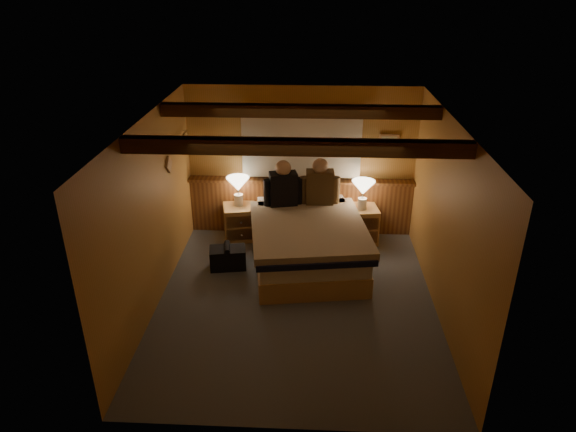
# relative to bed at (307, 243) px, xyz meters

# --- Properties ---
(floor) EXTENTS (4.20, 4.20, 0.00)m
(floor) POSITION_rel_bed_xyz_m (-0.13, -0.95, -0.36)
(floor) COLOR slate
(floor) RESTS_ON ground
(ceiling) EXTENTS (4.20, 4.20, 0.00)m
(ceiling) POSITION_rel_bed_xyz_m (-0.13, -0.95, 2.04)
(ceiling) COLOR #B88445
(ceiling) RESTS_ON wall_back
(wall_back) EXTENTS (3.60, 0.00, 3.60)m
(wall_back) POSITION_rel_bed_xyz_m (-0.13, 1.15, 0.84)
(wall_back) COLOR #BE8444
(wall_back) RESTS_ON floor
(wall_left) EXTENTS (0.00, 4.20, 4.20)m
(wall_left) POSITION_rel_bed_xyz_m (-1.93, -0.95, 0.84)
(wall_left) COLOR #BE8444
(wall_left) RESTS_ON floor
(wall_right) EXTENTS (0.00, 4.20, 4.20)m
(wall_right) POSITION_rel_bed_xyz_m (1.67, -0.95, 0.84)
(wall_right) COLOR #BE8444
(wall_right) RESTS_ON floor
(wall_front) EXTENTS (3.60, 0.00, 3.60)m
(wall_front) POSITION_rel_bed_xyz_m (-0.13, -3.05, 0.84)
(wall_front) COLOR #BE8444
(wall_front) RESTS_ON floor
(wainscot) EXTENTS (3.60, 0.23, 0.94)m
(wainscot) POSITION_rel_bed_xyz_m (-0.13, 1.08, 0.12)
(wainscot) COLOR brown
(wainscot) RESTS_ON wall_back
(curtain_window) EXTENTS (2.18, 0.09, 1.11)m
(curtain_window) POSITION_rel_bed_xyz_m (-0.13, 1.08, 1.16)
(curtain_window) COLOR #4D2D13
(curtain_window) RESTS_ON wall_back
(ceiling_beams) EXTENTS (3.60, 1.65, 0.16)m
(ceiling_beams) POSITION_rel_bed_xyz_m (-0.13, -0.80, 1.95)
(ceiling_beams) COLOR #4D2D13
(ceiling_beams) RESTS_ON ceiling
(coat_rail) EXTENTS (0.05, 0.55, 0.24)m
(coat_rail) POSITION_rel_bed_xyz_m (-1.85, 0.62, 1.31)
(coat_rail) COLOR silver
(coat_rail) RESTS_ON wall_left
(framed_print) EXTENTS (0.30, 0.04, 0.25)m
(framed_print) POSITION_rel_bed_xyz_m (1.22, 1.12, 1.19)
(framed_print) COLOR tan
(framed_print) RESTS_ON wall_back
(bed) EXTENTS (1.83, 2.24, 0.70)m
(bed) POSITION_rel_bed_xyz_m (0.00, 0.00, 0.00)
(bed) COLOR tan
(bed) RESTS_ON floor
(nightstand_left) EXTENTS (0.59, 0.55, 0.56)m
(nightstand_left) POSITION_rel_bed_xyz_m (-1.09, 0.79, -0.08)
(nightstand_left) COLOR tan
(nightstand_left) RESTS_ON floor
(nightstand_right) EXTENTS (0.59, 0.54, 0.58)m
(nightstand_right) POSITION_rel_bed_xyz_m (0.83, 0.78, -0.07)
(nightstand_right) COLOR tan
(nightstand_right) RESTS_ON floor
(lamp_left) EXTENTS (0.36, 0.36, 0.47)m
(lamp_left) POSITION_rel_bed_xyz_m (-1.11, 0.84, 0.53)
(lamp_left) COLOR silver
(lamp_left) RESTS_ON nightstand_left
(lamp_right) EXTENTS (0.36, 0.36, 0.47)m
(lamp_right) POSITION_rel_bed_xyz_m (0.84, 0.75, 0.55)
(lamp_right) COLOR silver
(lamp_right) RESTS_ON nightstand_right
(person_left) EXTENTS (0.59, 0.32, 0.73)m
(person_left) POSITION_rel_bed_xyz_m (-0.38, 0.61, 0.63)
(person_left) COLOR black
(person_left) RESTS_ON bed
(person_right) EXTENTS (0.61, 0.26, 0.74)m
(person_right) POSITION_rel_bed_xyz_m (0.17, 0.69, 0.63)
(person_right) COLOR #4D381E
(person_right) RESTS_ON bed
(duffel_bag) EXTENTS (0.56, 0.39, 0.37)m
(duffel_bag) POSITION_rel_bed_xyz_m (-1.15, -0.14, -0.20)
(duffel_bag) COLOR black
(duffel_bag) RESTS_ON floor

